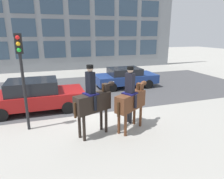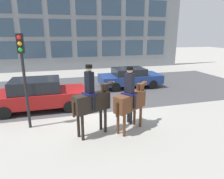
% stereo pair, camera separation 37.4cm
% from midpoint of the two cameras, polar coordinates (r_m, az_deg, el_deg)
% --- Properties ---
extents(ground_plane, '(80.00, 80.00, 0.00)m').
position_cam_midpoint_polar(ground_plane, '(9.34, -1.52, -7.85)').
color(ground_plane, '#9E9B93').
extents(road_surface, '(23.82, 8.50, 0.01)m').
position_cam_midpoint_polar(road_surface, '(13.74, -6.31, -0.10)').
color(road_surface, '#444447').
rests_on(road_surface, ground_plane).
extents(mounted_horse_lead, '(1.73, 0.96, 2.69)m').
position_cam_midpoint_polar(mounted_horse_lead, '(7.35, -4.23, -3.07)').
color(mounted_horse_lead, black).
rests_on(mounted_horse_lead, ground_plane).
extents(mounted_horse_companion, '(1.72, 1.25, 2.57)m').
position_cam_midpoint_polar(mounted_horse_companion, '(7.75, 6.73, -2.81)').
color(mounted_horse_companion, '#59331E').
rests_on(mounted_horse_companion, ground_plane).
extents(pedestrian_bystander, '(0.79, 0.65, 1.68)m').
position_cam_midpoint_polar(pedestrian_bystander, '(8.44, 6.37, -3.38)').
color(pedestrian_bystander, '#232328').
rests_on(pedestrian_bystander, ground_plane).
extents(street_car_near_lane, '(4.66, 2.06, 1.56)m').
position_cam_midpoint_polar(street_car_near_lane, '(10.64, -19.42, -1.25)').
color(street_car_near_lane, maroon).
rests_on(street_car_near_lane, ground_plane).
extents(street_car_far_lane, '(4.32, 2.04, 1.38)m').
position_cam_midpoint_polar(street_car_far_lane, '(14.29, 5.86, 3.53)').
color(street_car_far_lane, navy).
rests_on(street_car_far_lane, ground_plane).
extents(traffic_light, '(0.24, 0.29, 3.74)m').
position_cam_midpoint_polar(traffic_light, '(8.22, -22.91, 6.03)').
color(traffic_light, black).
rests_on(traffic_light, ground_plane).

